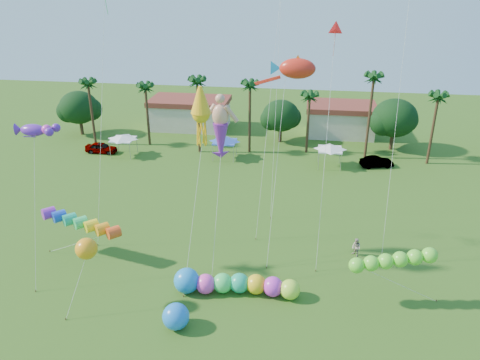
# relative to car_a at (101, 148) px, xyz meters

# --- Properties ---
(tree_line) EXTENTS (69.46, 8.91, 11.00)m
(tree_line) POSITION_rel_car_a_xyz_m (27.16, 7.42, 3.53)
(tree_line) COLOR #3A2819
(tree_line) RESTS_ON ground
(buildings_row) EXTENTS (35.00, 7.00, 4.00)m
(buildings_row) POSITION_rel_car_a_xyz_m (20.50, 13.42, 1.25)
(buildings_row) COLOR beige
(buildings_row) RESTS_ON ground
(tent_row) EXTENTS (31.00, 4.00, 0.60)m
(tent_row) POSITION_rel_car_a_xyz_m (17.59, -0.25, 2.00)
(tent_row) COLOR white
(tent_row) RESTS_ON ground
(car_a) EXTENTS (4.45, 1.88, 1.50)m
(car_a) POSITION_rel_car_a_xyz_m (0.00, 0.00, 0.00)
(car_a) COLOR #4C4C54
(car_a) RESTS_ON ground
(car_b) EXTENTS (4.50, 2.56, 1.40)m
(car_b) POSITION_rel_car_a_xyz_m (37.74, 0.18, -0.05)
(car_b) COLOR #4C4C54
(car_b) RESTS_ON ground
(spectator_b) EXTENTS (1.04, 1.07, 1.74)m
(spectator_b) POSITION_rel_car_a_xyz_m (33.36, -21.68, 0.12)
(spectator_b) COLOR #AE9C91
(spectator_b) RESTS_ON ground
(caterpillar_inflatable) EXTENTS (10.01, 2.48, 2.04)m
(caterpillar_inflatable) POSITION_rel_car_a_xyz_m (23.22, -28.51, 0.10)
(caterpillar_inflatable) COLOR #FC42C3
(caterpillar_inflatable) RESTS_ON ground
(blue_ball) EXTENTS (1.93, 1.93, 1.93)m
(blue_ball) POSITION_rel_car_a_xyz_m (19.91, -32.97, 0.22)
(blue_ball) COLOR blue
(blue_ball) RESTS_ON ground
(rainbow_tube) EXTENTS (8.31, 5.15, 3.59)m
(rainbow_tube) POSITION_rel_car_a_xyz_m (10.71, -25.81, 2.31)
(rainbow_tube) COLOR #F8501B
(rainbow_tube) RESTS_ON ground
(green_worm) EXTENTS (9.71, 3.28, 4.15)m
(green_worm) POSITION_rel_car_a_xyz_m (32.60, -28.40, 2.70)
(green_worm) COLOR #61DB30
(green_worm) RESTS_ON ground
(orange_ball_kite) EXTENTS (2.45, 3.01, 5.82)m
(orange_ball_kite) POSITION_rel_car_a_xyz_m (13.05, -31.44, 4.27)
(orange_ball_kite) COLOR orange
(orange_ball_kite) RESTS_ON ground
(merman_kite) EXTENTS (2.62, 5.86, 13.91)m
(merman_kite) POSITION_rel_car_a_xyz_m (21.30, -22.00, 10.53)
(merman_kite) COLOR #DF9A7F
(merman_kite) RESTS_ON ground
(fish_kite) EXTENTS (4.57, 6.01, 17.09)m
(fish_kite) POSITION_rel_car_a_xyz_m (27.32, -19.73, 15.40)
(fish_kite) COLOR red
(fish_kite) RESTS_ON ground
(squid_kite) EXTENTS (2.05, 6.03, 15.66)m
(squid_kite) POSITION_rel_car_a_xyz_m (20.30, -24.59, 12.67)
(squid_kite) COLOR #FFB314
(squid_kite) RESTS_ON ground
(lobster_kite) EXTENTS (3.63, 5.02, 12.93)m
(lobster_kite) POSITION_rel_car_a_xyz_m (7.59, -26.80, 11.50)
(lobster_kite) COLOR #6222AC
(lobster_kite) RESTS_ON ground
(delta_kite_red) EXTENTS (1.30, 5.16, 19.90)m
(delta_kite_red) POSITION_rel_car_a_xyz_m (30.12, -19.77, 18.22)
(delta_kite_red) COLOR red
(delta_kite_red) RESTS_ON ground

